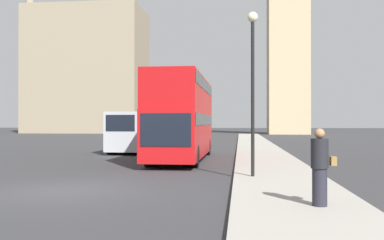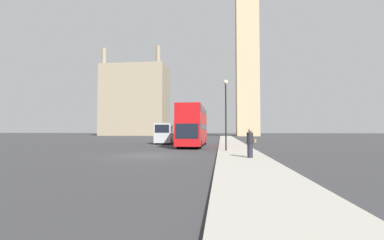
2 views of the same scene
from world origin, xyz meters
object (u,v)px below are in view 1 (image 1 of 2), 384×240
red_double_decker_bus (183,115)px  white_van (132,131)px  street_lamp (253,68)px  pedestrian (320,167)px

red_double_decker_bus → white_van: (-4.14, 5.32, -0.99)m
street_lamp → red_double_decker_bus: bearing=114.2°
red_double_decker_bus → street_lamp: (3.49, -7.75, 1.47)m
red_double_decker_bus → pedestrian: red_double_decker_bus is taller
white_van → street_lamp: (7.62, -13.07, 2.46)m
white_van → pedestrian: size_ratio=3.47×
white_van → pedestrian: 20.31m
white_van → street_lamp: street_lamp is taller
pedestrian → street_lamp: 6.05m
white_van → street_lamp: size_ratio=1.05×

